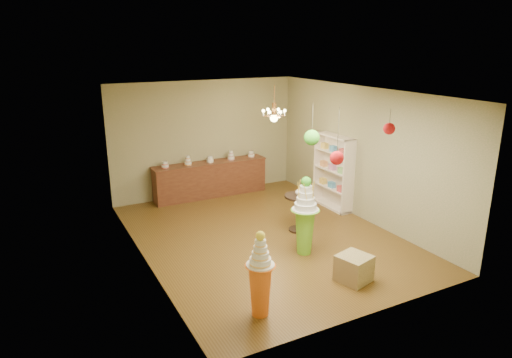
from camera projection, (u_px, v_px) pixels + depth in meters
name	position (u px, v px, depth m)	size (l,w,h in m)	color
floor	(264.00, 236.00, 9.60)	(6.50, 6.50, 0.00)	#553A17
ceiling	(265.00, 92.00, 8.73)	(6.50, 6.50, 0.00)	silver
wall_back	(205.00, 138.00, 11.92)	(5.00, 0.04, 3.00)	gray
wall_front	(375.00, 222.00, 6.41)	(5.00, 0.04, 3.00)	gray
wall_left	(141.00, 185.00, 8.06)	(0.04, 6.50, 3.00)	gray
wall_right	(362.00, 154.00, 10.27)	(0.04, 6.50, 3.00)	gray
pedestal_green	(305.00, 221.00, 8.65)	(0.53, 0.53, 1.54)	#70BE2A
pedestal_orange	(260.00, 282.00, 6.70)	(0.55, 0.55, 1.35)	orange
burlap_riser	(354.00, 268.00, 7.76)	(0.51, 0.51, 0.46)	#968352
sideboard	(211.00, 178.00, 11.98)	(3.04, 0.54, 1.16)	#582C1B
shelving_unit	(333.00, 172.00, 11.05)	(0.33, 1.20, 1.80)	white
round_table	(299.00, 208.00, 9.74)	(0.71, 0.71, 0.80)	black
vase	(299.00, 191.00, 9.64)	(0.18, 0.18, 0.18)	white
pom_red_left	(337.00, 158.00, 7.01)	(0.22, 0.22, 0.90)	#474233
pom_green_mid	(312.00, 138.00, 7.71)	(0.27, 0.27, 0.76)	#474233
pom_red_right	(389.00, 129.00, 6.67)	(0.17, 0.17, 0.38)	#474233
chandelier	(274.00, 116.00, 10.41)	(0.75, 0.75, 0.85)	#C37E44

